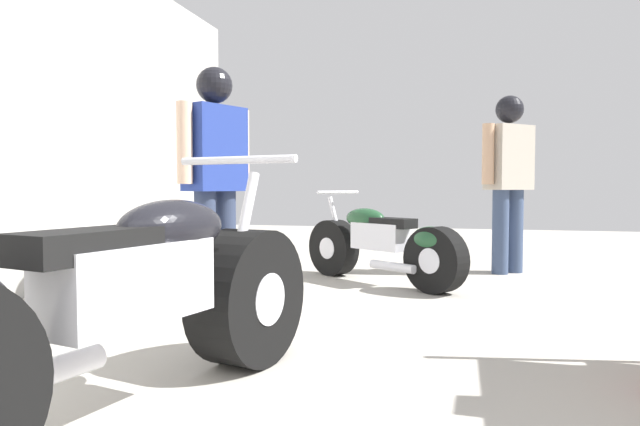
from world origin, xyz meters
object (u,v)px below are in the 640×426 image
mechanic_in_blue (215,162)px  mechanic_with_helmet (509,167)px  motorcycle_black_naked (383,245)px  motorcycle_maroon_cruiser (122,313)px

mechanic_in_blue → mechanic_with_helmet: 2.95m
motorcycle_black_naked → mechanic_in_blue: mechanic_in_blue is taller
motorcycle_maroon_cruiser → motorcycle_black_naked: bearing=80.7°
motorcycle_maroon_cruiser → mechanic_in_blue: (-0.61, 2.12, 0.64)m
motorcycle_black_naked → mechanic_in_blue: (-1.12, -1.01, 0.70)m
mechanic_in_blue → mechanic_with_helmet: (2.23, 1.93, 0.00)m
motorcycle_black_naked → mechanic_with_helmet: mechanic_with_helmet is taller
motorcycle_maroon_cruiser → mechanic_in_blue: bearing=106.1°
mechanic_with_helmet → motorcycle_maroon_cruiser: bearing=-111.9°
mechanic_with_helmet → mechanic_in_blue: bearing=-139.2°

